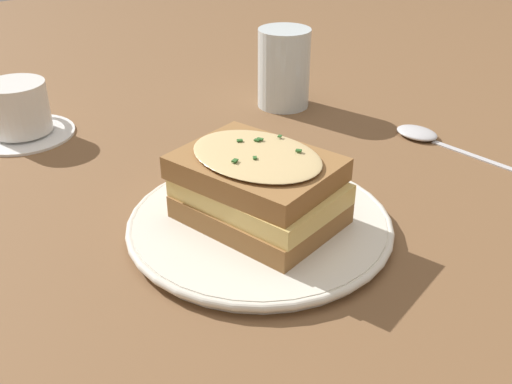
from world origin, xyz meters
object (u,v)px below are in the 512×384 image
at_px(dinner_plate, 256,223).
at_px(water_glass, 284,68).
at_px(spoon, 423,135).
at_px(teacup_with_saucer, 19,112).
at_px(sandwich, 256,187).

bearing_deg(dinner_plate, water_glass, -41.72).
bearing_deg(spoon, teacup_with_saucer, 135.76).
height_order(sandwich, spoon, sandwich).
bearing_deg(teacup_with_saucer, sandwich, -127.01).
distance_m(sandwich, water_glass, 0.33).
bearing_deg(teacup_with_saucer, spoon, -91.77).
relative_size(dinner_plate, sandwich, 1.51).
distance_m(teacup_with_saucer, water_glass, 0.36).
height_order(teacup_with_saucer, spoon, teacup_with_saucer).
xyz_separation_m(dinner_plate, water_glass, (0.25, -0.22, 0.05)).
relative_size(teacup_with_saucer, water_glass, 1.18).
distance_m(sandwich, teacup_with_saucer, 0.38).
relative_size(water_glass, spoon, 0.68).
xyz_separation_m(water_glass, spoon, (-0.20, -0.08, -0.05)).
relative_size(teacup_with_saucer, spoon, 0.81).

